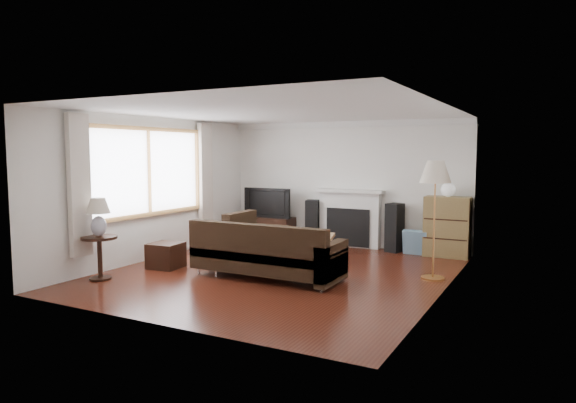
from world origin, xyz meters
The scene contains 17 objects.
room centered at (0.00, 0.00, 1.25)m, with size 5.10×5.60×2.54m.
window centered at (-2.45, -0.20, 1.55)m, with size 0.12×2.74×1.54m, color brown.
curtain_near centered at (-2.40, -1.72, 1.40)m, with size 0.10×0.35×2.10m, color beige.
curtain_far centered at (-2.40, 1.32, 1.40)m, with size 0.10×0.35×2.10m, color beige.
fireplace centered at (0.15, 2.64, 0.57)m, with size 1.40×0.26×1.15m, color white.
tv_stand centered at (-1.59, 2.49, 0.26)m, with size 1.03×0.46×0.51m, color black.
television centered at (-1.59, 2.49, 0.83)m, with size 1.08×0.14×0.62m, color black.
speaker_left centered at (-0.62, 2.54, 0.46)m, with size 0.25×0.30×0.91m, color black.
speaker_right centered at (1.10, 2.54, 0.46)m, with size 0.26×0.31×0.92m, color black.
bookshelf centered at (2.07, 2.53, 0.55)m, with size 0.79×0.38×1.09m, color olive.
globe_lamp centered at (2.07, 2.53, 1.22)m, with size 0.25×0.25×0.25m, color white.
sectional_sofa centered at (-0.01, -0.35, 0.40)m, with size 2.46×1.80×0.79m, color black.
coffee_table centered at (-0.12, 0.89, 0.24)m, with size 1.22×0.67×0.48m, color #997149.
footstool centered at (-1.82, -0.54, 0.20)m, with size 0.48×0.48×0.41m, color black.
floor_lamp centered at (2.22, 0.72, 0.88)m, with size 0.45×0.45×1.76m, color #B5783F.
side_table centered at (-2.15, -1.61, 0.32)m, with size 0.52×0.52×0.65m, color black.
table_lamp centered at (-2.15, -1.61, 0.93)m, with size 0.35×0.35×0.56m, color silver.
Camera 1 is at (3.82, -6.92, 1.88)m, focal length 32.00 mm.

